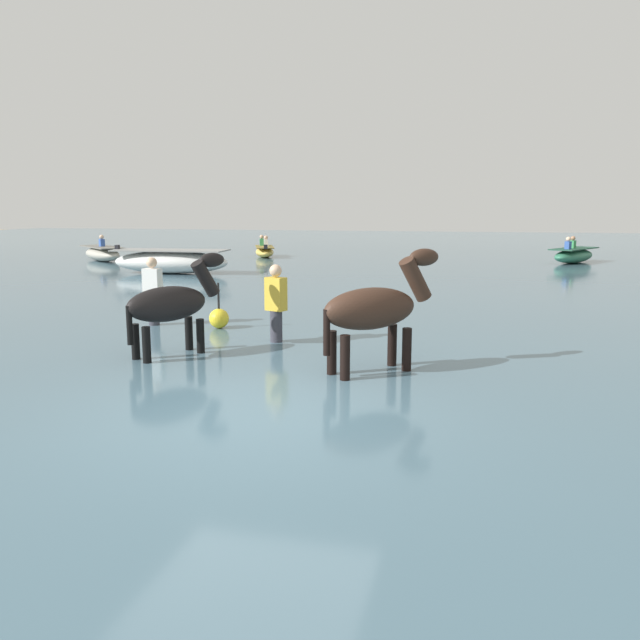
# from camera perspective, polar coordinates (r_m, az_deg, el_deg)

# --- Properties ---
(ground_plane) EXTENTS (120.00, 120.00, 0.00)m
(ground_plane) POSITION_cam_1_polar(r_m,az_deg,el_deg) (7.12, -6.02, -10.89)
(ground_plane) COLOR gray
(water_surface) EXTENTS (90.00, 90.00, 0.36)m
(water_surface) POSITION_cam_1_polar(r_m,az_deg,el_deg) (16.57, 6.04, 1.72)
(water_surface) COLOR #476675
(water_surface) RESTS_ON ground
(horse_lead_dark_bay) EXTENTS (1.53, 1.49, 1.98)m
(horse_lead_dark_bay) POSITION_cam_1_polar(r_m,az_deg,el_deg) (8.50, 4.91, 0.73)
(horse_lead_dark_bay) COLOR #382319
(horse_lead_dark_bay) RESTS_ON ground
(horse_trailing_black) EXTENTS (1.13, 1.60, 1.85)m
(horse_trailing_black) POSITION_cam_1_polar(r_m,az_deg,el_deg) (9.70, -13.02, 1.17)
(horse_trailing_black) COLOR black
(horse_trailing_black) RESTS_ON ground
(boat_far_inshore) EXTENTS (4.04, 1.67, 0.93)m
(boat_far_inshore) POSITION_cam_1_polar(r_m,az_deg,el_deg) (22.13, -13.10, 5.07)
(boat_far_inshore) COLOR silver
(boat_far_inshore) RESTS_ON water_surface
(boat_distant_east) EXTENTS (3.07, 2.83, 1.08)m
(boat_distant_east) POSITION_cam_1_polar(r_m,az_deg,el_deg) (28.20, -18.74, 5.60)
(boat_distant_east) COLOR #B2AD9E
(boat_distant_east) RESTS_ON water_surface
(boat_far_offshore) EXTENTS (2.27, 3.06, 1.07)m
(boat_far_offshore) POSITION_cam_1_polar(r_m,az_deg,el_deg) (27.69, 21.58, 5.37)
(boat_far_offshore) COLOR #337556
(boat_far_offshore) RESTS_ON water_surface
(boat_mid_outer) EXTENTS (1.63, 2.56, 0.96)m
(boat_mid_outer) POSITION_cam_1_polar(r_m,az_deg,el_deg) (28.96, -4.94, 6.10)
(boat_mid_outer) COLOR gold
(boat_mid_outer) RESTS_ON water_surface
(person_onlooker_left) EXTENTS (0.33, 0.21, 1.63)m
(person_onlooker_left) POSITION_cam_1_polar(r_m,az_deg,el_deg) (12.37, -14.58, 1.90)
(person_onlooker_left) COLOR #383842
(person_onlooker_left) RESTS_ON ground
(person_wading_mid) EXTENTS (0.37, 0.30, 1.63)m
(person_wading_mid) POSITION_cam_1_polar(r_m,az_deg,el_deg) (10.47, -3.92, 0.79)
(person_wading_mid) COLOR #383842
(person_wading_mid) RESTS_ON ground
(channel_buoy) EXTENTS (0.36, 0.36, 0.83)m
(channel_buoy) POSITION_cam_1_polar(r_m,az_deg,el_deg) (11.84, -8.95, 0.17)
(channel_buoy) COLOR yellow
(channel_buoy) RESTS_ON water_surface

